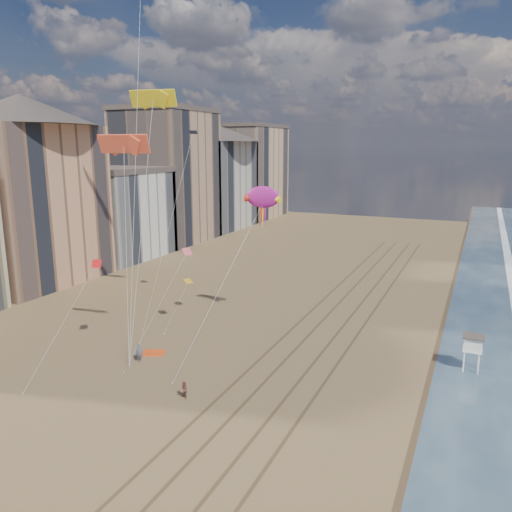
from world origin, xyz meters
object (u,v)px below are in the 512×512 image
at_px(lifeguard_stand, 473,344).
at_px(grounded_kite, 154,353).
at_px(kite_flyer_b, 184,390).
at_px(kite_flyer_a, 139,353).
at_px(show_kite, 263,197).

relative_size(lifeguard_stand, grounded_kite, 1.66).
xyz_separation_m(lifeguard_stand, kite_flyer_b, (-21.97, -15.97, -1.91)).
bearing_deg(kite_flyer_a, lifeguard_stand, -15.70).
xyz_separation_m(lifeguard_stand, grounded_kite, (-29.83, -9.35, -2.57)).
xyz_separation_m(show_kite, kite_flyer_b, (0.81, -18.32, -14.54)).
bearing_deg(grounded_kite, kite_flyer_a, -120.26).
height_order(lifeguard_stand, grounded_kite, lifeguard_stand).
bearing_deg(lifeguard_stand, show_kite, 174.10).
relative_size(grounded_kite, show_kite, 0.10).
xyz_separation_m(show_kite, kite_flyer_a, (-7.28, -13.84, -14.39)).
distance_m(lifeguard_stand, grounded_kite, 31.36).
relative_size(grounded_kite, kite_flyer_b, 1.36).
relative_size(lifeguard_stand, show_kite, 0.16).
xyz_separation_m(lifeguard_stand, kite_flyer_a, (-30.05, -11.49, -1.76)).
height_order(grounded_kite, kite_flyer_b, kite_flyer_b).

